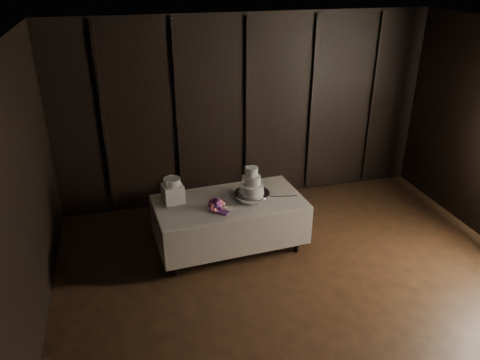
{
  "coord_description": "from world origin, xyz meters",
  "views": [
    {
      "loc": [
        -1.93,
        -3.4,
        3.72
      ],
      "look_at": [
        -0.51,
        1.99,
        1.05
      ],
      "focal_mm": 35.0,
      "sensor_mm": 36.0,
      "label": 1
    }
  ],
  "objects_px": {
    "cake_stand": "(252,196)",
    "box_pedestal": "(173,193)",
    "wedding_cake": "(250,184)",
    "small_cake": "(172,182)",
    "bouquet": "(216,205)",
    "display_table": "(229,223)"
  },
  "relations": [
    {
      "from": "cake_stand",
      "to": "bouquet",
      "type": "height_order",
      "value": "bouquet"
    },
    {
      "from": "wedding_cake",
      "to": "display_table",
      "type": "bearing_deg",
      "value": 167.34
    },
    {
      "from": "wedding_cake",
      "to": "small_cake",
      "type": "distance_m",
      "value": 1.03
    },
    {
      "from": "cake_stand",
      "to": "small_cake",
      "type": "height_order",
      "value": "small_cake"
    },
    {
      "from": "display_table",
      "to": "wedding_cake",
      "type": "relative_size",
      "value": 5.49
    },
    {
      "from": "cake_stand",
      "to": "small_cake",
      "type": "relative_size",
      "value": 2.13
    },
    {
      "from": "wedding_cake",
      "to": "cake_stand",
      "type": "bearing_deg",
      "value": 24.09
    },
    {
      "from": "cake_stand",
      "to": "box_pedestal",
      "type": "bearing_deg",
      "value": 169.98
    },
    {
      "from": "bouquet",
      "to": "display_table",
      "type": "bearing_deg",
      "value": 39.88
    },
    {
      "from": "cake_stand",
      "to": "box_pedestal",
      "type": "height_order",
      "value": "box_pedestal"
    },
    {
      "from": "bouquet",
      "to": "wedding_cake",
      "type": "bearing_deg",
      "value": 16.53
    },
    {
      "from": "wedding_cake",
      "to": "small_cake",
      "type": "relative_size",
      "value": 1.65
    },
    {
      "from": "box_pedestal",
      "to": "small_cake",
      "type": "xyz_separation_m",
      "value": [
        0.0,
        0.0,
        0.17
      ]
    },
    {
      "from": "cake_stand",
      "to": "wedding_cake",
      "type": "height_order",
      "value": "wedding_cake"
    },
    {
      "from": "cake_stand",
      "to": "box_pedestal",
      "type": "relative_size",
      "value": 1.86
    },
    {
      "from": "bouquet",
      "to": "box_pedestal",
      "type": "bearing_deg",
      "value": 145.62
    },
    {
      "from": "box_pedestal",
      "to": "display_table",
      "type": "bearing_deg",
      "value": -12.71
    },
    {
      "from": "cake_stand",
      "to": "small_cake",
      "type": "bearing_deg",
      "value": 169.98
    },
    {
      "from": "display_table",
      "to": "wedding_cake",
      "type": "bearing_deg",
      "value": -11.05
    },
    {
      "from": "wedding_cake",
      "to": "bouquet",
      "type": "bearing_deg",
      "value": -169.13
    },
    {
      "from": "wedding_cake",
      "to": "box_pedestal",
      "type": "bearing_deg",
      "value": 163.2
    },
    {
      "from": "wedding_cake",
      "to": "box_pedestal",
      "type": "relative_size",
      "value": 1.44
    }
  ]
}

